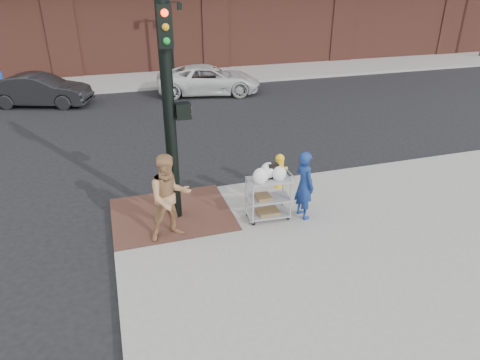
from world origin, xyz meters
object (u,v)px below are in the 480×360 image
object	(u,v)px
traffic_signal_pole	(170,106)
sedan_dark	(40,90)
minivan_white	(209,80)
utility_cart	(268,195)
woman_blue	(304,185)
lamp_post	(171,31)
fire_hydrant	(279,170)
pedestrian_tan	(170,197)

from	to	relation	value
traffic_signal_pole	sedan_dark	world-z (taller)	traffic_signal_pole
traffic_signal_pole	minivan_white	xyz separation A→B (m)	(3.64, 11.65, -2.14)
utility_cart	traffic_signal_pole	bearing A→B (deg)	159.84
woman_blue	minivan_white	distance (m)	12.57
woman_blue	sedan_dark	xyz separation A→B (m)	(-6.86, 12.70, -0.26)
lamp_post	fire_hydrant	size ratio (longest dim) A/B	4.31
traffic_signal_pole	sedan_dark	bearing A→B (deg)	108.84
utility_cart	pedestrian_tan	bearing A→B (deg)	-177.55
sedan_dark	minivan_white	distance (m)	7.67
woman_blue	minivan_white	size ratio (longest dim) A/B	0.33
sedan_dark	utility_cart	bearing A→B (deg)	-135.56
pedestrian_tan	sedan_dark	size ratio (longest dim) A/B	0.45
traffic_signal_pole	sedan_dark	xyz separation A→B (m)	(-4.03, 11.81, -2.12)
sedan_dark	utility_cart	distance (m)	13.93
lamp_post	utility_cart	bearing A→B (deg)	-91.67
pedestrian_tan	minivan_white	distance (m)	13.09
lamp_post	traffic_signal_pole	size ratio (longest dim) A/B	0.80
minivan_white	utility_cart	bearing A→B (deg)	-175.51
lamp_post	sedan_dark	bearing A→B (deg)	-152.31
lamp_post	utility_cart	size ratio (longest dim) A/B	2.93
traffic_signal_pole	lamp_post	bearing A→B (deg)	80.76
lamp_post	minivan_white	xyz separation A→B (m)	(1.16, -3.58, -1.92)
fire_hydrant	woman_blue	bearing A→B (deg)	-92.71
pedestrian_tan	lamp_post	bearing A→B (deg)	70.48
pedestrian_tan	minivan_white	world-z (taller)	pedestrian_tan
sedan_dark	minivan_white	xyz separation A→B (m)	(7.67, -0.16, -0.01)
sedan_dark	traffic_signal_pole	bearing A→B (deg)	-142.43
lamp_post	traffic_signal_pole	bearing A→B (deg)	-99.24
pedestrian_tan	woman_blue	bearing A→B (deg)	-10.85
woman_blue	utility_cart	bearing A→B (deg)	70.42
sedan_dark	fire_hydrant	distance (m)	13.05
pedestrian_tan	minivan_white	xyz separation A→B (m)	(3.90, 12.48, -0.42)
lamp_post	fire_hydrant	bearing A→B (deg)	-88.29
pedestrian_tan	traffic_signal_pole	bearing A→B (deg)	62.80
traffic_signal_pole	fire_hydrant	distance (m)	3.73
lamp_post	utility_cart	xyz separation A→B (m)	(-0.47, -15.97, -1.85)
fire_hydrant	traffic_signal_pole	bearing A→B (deg)	-165.25
woman_blue	pedestrian_tan	xyz separation A→B (m)	(-3.09, 0.05, 0.14)
woman_blue	utility_cart	world-z (taller)	woman_blue
minivan_white	utility_cart	xyz separation A→B (m)	(-1.63, -12.39, 0.08)
lamp_post	utility_cart	distance (m)	16.08
woman_blue	fire_hydrant	size ratio (longest dim) A/B	1.77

